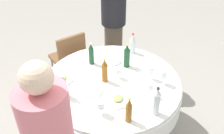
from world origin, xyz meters
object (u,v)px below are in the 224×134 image
(wine_glass_mid, at_px, (119,71))
(chair_inner, at_px, (69,56))
(bottle_amber_left, at_px, (129,111))
(plate_east, at_px, (111,60))
(wine_glass_left, at_px, (163,75))
(wine_glass_rear, at_px, (150,87))
(wine_glass_west, at_px, (101,105))
(person_right, at_px, (114,23))
(bottle_dark_green_inner, at_px, (127,56))
(bottle_dark_green_right, at_px, (91,54))
(bottle_amber_mid, at_px, (64,87))
(wine_glass_inner, at_px, (151,70))
(plate_west, at_px, (118,99))
(dining_table, at_px, (112,91))
(bottle_amber_front, at_px, (105,71))
(bottle_clear_rear, at_px, (156,102))
(bottle_clear_south, at_px, (133,44))
(plate_north, at_px, (62,79))
(plate_outer, at_px, (144,68))

(wine_glass_mid, bearing_deg, chair_inner, 63.40)
(bottle_amber_left, xyz_separation_m, plate_east, (0.82, 0.50, -0.12))
(wine_glass_left, distance_m, wine_glass_rear, 0.24)
(bottle_amber_left, relative_size, plate_east, 1.11)
(wine_glass_rear, relative_size, wine_glass_west, 1.03)
(wine_glass_rear, height_order, person_right, person_right)
(bottle_dark_green_inner, relative_size, person_right, 0.18)
(bottle_dark_green_right, height_order, bottle_amber_mid, bottle_dark_green_right)
(wine_glass_inner, relative_size, plate_west, 0.62)
(dining_table, relative_size, bottle_dark_green_right, 5.54)
(bottle_dark_green_inner, distance_m, wine_glass_rear, 0.54)
(chair_inner, bearing_deg, bottle_dark_green_right, -89.95)
(bottle_amber_front, bearing_deg, wine_glass_west, -160.73)
(bottle_clear_rear, bearing_deg, bottle_clear_south, 30.39)
(dining_table, height_order, wine_glass_left, wine_glass_left)
(bottle_clear_rear, relative_size, wine_glass_inner, 1.96)
(plate_west, bearing_deg, plate_north, 84.19)
(bottle_amber_left, bearing_deg, plate_north, 71.94)
(dining_table, bearing_deg, bottle_amber_left, -142.99)
(bottle_clear_south, distance_m, bottle_dark_green_inner, 0.31)
(wine_glass_inner, xyz_separation_m, plate_east, (0.15, 0.52, -0.10))
(bottle_amber_front, distance_m, plate_west, 0.36)
(bottle_amber_left, xyz_separation_m, wine_glass_west, (-0.01, 0.26, -0.02))
(wine_glass_mid, xyz_separation_m, chair_inner, (0.45, 0.90, -0.31))
(bottle_clear_rear, relative_size, plate_west, 1.22)
(wine_glass_mid, bearing_deg, wine_glass_rear, -110.86)
(bottle_amber_left, distance_m, bottle_amber_mid, 0.70)
(bottle_clear_south, bearing_deg, plate_north, 147.38)
(bottle_dark_green_inner, relative_size, plate_north, 1.23)
(plate_outer, relative_size, plate_north, 0.89)
(dining_table, bearing_deg, plate_outer, -35.44)
(plate_west, height_order, chair_inner, chair_inner)
(plate_north, xyz_separation_m, chair_inner, (0.72, 0.35, -0.23))
(bottle_clear_rear, xyz_separation_m, plate_west, (0.03, 0.38, -0.13))
(wine_glass_west, bearing_deg, plate_west, -20.71)
(chair_inner, bearing_deg, plate_west, -95.56)
(plate_east, bearing_deg, plate_north, 146.93)
(plate_north, bearing_deg, bottle_amber_mid, -143.23)
(wine_glass_mid, bearing_deg, dining_table, 151.64)
(bottle_dark_green_inner, xyz_separation_m, bottle_clear_rear, (-0.60, -0.50, 0.01))
(plate_north, bearing_deg, wine_glass_mid, -63.90)
(dining_table, distance_m, plate_east, 0.42)
(bottle_clear_south, relative_size, plate_outer, 1.24)
(plate_east, relative_size, person_right, 0.15)
(dining_table, bearing_deg, bottle_amber_front, 107.01)
(bottle_amber_mid, distance_m, plate_west, 0.55)
(bottle_clear_south, bearing_deg, plate_east, 148.30)
(chair_inner, bearing_deg, wine_glass_rear, -82.89)
(bottle_amber_left, bearing_deg, wine_glass_west, 92.85)
(bottle_amber_left, relative_size, wine_glass_west, 1.83)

